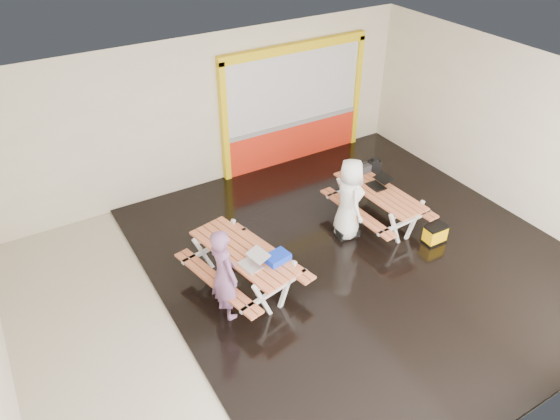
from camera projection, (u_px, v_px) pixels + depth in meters
room at (308, 199)px, 8.68m from camera, size 10.02×8.02×3.52m
deck at (358, 255)px, 10.19m from camera, size 7.50×7.98×0.05m
kiosk at (294, 108)px, 12.57m from camera, size 3.88×0.16×3.00m
picnic_table_left at (243, 260)px, 9.08m from camera, size 1.87×2.41×0.86m
picnic_table_right at (378, 198)px, 10.75m from camera, size 1.51×2.15×0.84m
person_left at (224, 274)px, 8.41m from camera, size 0.48×0.67×1.73m
person_right at (349, 199)px, 10.29m from camera, size 0.75×0.96×1.73m
laptop_left at (253, 262)px, 8.64m from camera, size 0.49×0.46×0.18m
laptop_right at (379, 183)px, 10.74m from camera, size 0.45×0.40×0.19m
blue_pouch at (277, 258)px, 8.73m from camera, size 0.45×0.36×0.12m
toolbox at (362, 169)px, 11.16m from camera, size 0.39×0.21×0.22m
backpack at (374, 167)px, 11.54m from camera, size 0.31×0.25×0.46m
dark_case at (347, 231)px, 10.64m from camera, size 0.48×0.38×0.17m
fluke_bag at (435, 234)px, 10.39m from camera, size 0.45×0.30×0.39m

